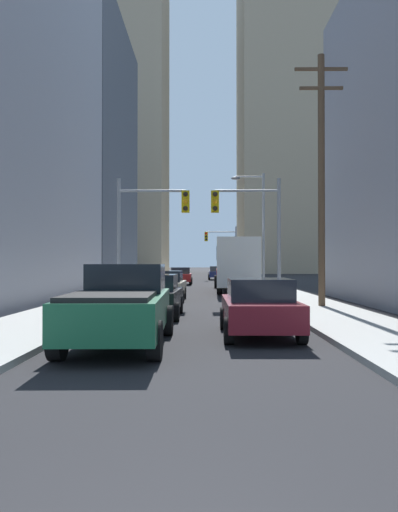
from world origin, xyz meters
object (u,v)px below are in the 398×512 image
at_px(sedan_maroon, 259,307).
at_px(sedan_beige, 166,286).
at_px(pickup_truck_green, 122,305).
at_px(sedan_navy, 217,273).
at_px(city_bus, 235,263).
at_px(traffic_signal_far_right, 222,244).
at_px(traffic_signal_near_left, 149,219).
at_px(sedan_red, 181,276).
at_px(traffic_signal_near_right, 250,219).
at_px(sedan_black, 154,295).

bearing_deg(sedan_maroon, sedan_beige, 105.37).
xyz_separation_m(pickup_truck_green, sedan_navy, (3.39, 44.89, -0.16)).
bearing_deg(sedan_beige, sedan_maroon, -74.63).
xyz_separation_m(city_bus, traffic_signal_far_right, (-0.05, 22.64, 2.11)).
distance_m(sedan_maroon, traffic_signal_near_left, 12.13).
relative_size(city_bus, traffic_signal_far_right, 1.93).
bearing_deg(pickup_truck_green, sedan_red, 90.15).
height_order(pickup_truck_green, sedan_red, pickup_truck_green).
relative_size(sedan_beige, sedan_red, 1.01).
bearing_deg(sedan_navy, traffic_signal_near_right, -88.68).
bearing_deg(sedan_black, sedan_red, 90.51).
distance_m(sedan_navy, traffic_signal_far_right, 3.32).
relative_size(city_bus, sedan_beige, 2.72).
xyz_separation_m(sedan_black, traffic_signal_near_right, (3.99, 6.38, 3.25)).
height_order(sedan_black, traffic_signal_near_right, traffic_signal_near_right).
distance_m(sedan_maroon, traffic_signal_near_right, 11.45).
relative_size(sedan_beige, traffic_signal_near_right, 0.71).
distance_m(sedan_beige, traffic_signal_near_left, 3.59).
relative_size(pickup_truck_green, traffic_signal_near_left, 0.91).
bearing_deg(traffic_signal_near_right, sedan_navy, 91.32).
relative_size(sedan_beige, traffic_signal_far_right, 0.71).
distance_m(sedan_red, sedan_navy, 13.19).
xyz_separation_m(pickup_truck_green, sedan_beige, (0.00, 13.73, -0.16)).
distance_m(sedan_black, traffic_signal_far_right, 39.10).
height_order(sedan_beige, traffic_signal_far_right, traffic_signal_far_right).
bearing_deg(sedan_beige, sedan_red, 90.28).
bearing_deg(traffic_signal_near_left, sedan_maroon, -69.57).
height_order(sedan_black, traffic_signal_near_left, traffic_signal_near_left).
relative_size(sedan_maroon, sedan_black, 0.99).
bearing_deg(sedan_black, traffic_signal_near_left, 97.58).
height_order(city_bus, traffic_signal_near_right, traffic_signal_near_right).
height_order(city_bus, sedan_navy, city_bus).
bearing_deg(traffic_signal_near_right, traffic_signal_near_left, 180.00).
relative_size(pickup_truck_green, sedan_maroon, 1.29).
distance_m(pickup_truck_green, sedan_red, 32.17).
xyz_separation_m(sedan_red, traffic_signal_near_left, (-0.62, -19.76, 3.26)).
xyz_separation_m(city_bus, sedan_maroon, (-0.67, -20.70, -1.16)).
bearing_deg(sedan_red, sedan_maroon, -83.57).
distance_m(sedan_black, sedan_beige, 7.70).
bearing_deg(traffic_signal_near_right, sedan_maroon, -93.95).
xyz_separation_m(sedan_maroon, traffic_signal_near_right, (0.76, 10.95, 3.25)).
height_order(sedan_beige, traffic_signal_near_right, traffic_signal_near_right).
relative_size(traffic_signal_near_left, traffic_signal_far_right, 1.00).
height_order(sedan_red, sedan_navy, same).
xyz_separation_m(sedan_beige, traffic_signal_far_right, (4.00, 31.07, 3.26)).
relative_size(city_bus, traffic_signal_near_right, 1.93).
bearing_deg(traffic_signal_far_right, sedan_red, -107.93).
height_order(sedan_maroon, traffic_signal_far_right, traffic_signal_far_right).
bearing_deg(sedan_red, city_bus, -67.55).
xyz_separation_m(traffic_signal_near_left, traffic_signal_near_right, (4.84, -0.00, -0.01)).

